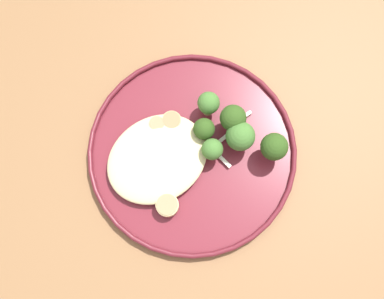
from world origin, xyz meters
The scene contains 20 objects.
ground centered at (0.00, 0.00, 0.00)m, with size 6.00×6.00×0.00m, color #2D2B28.
wooden_dining_table centered at (0.00, 0.00, 0.66)m, with size 1.40×1.00×0.74m.
dinner_plate centered at (-0.04, 0.00, 0.75)m, with size 0.29×0.29×0.02m.
noodle_bed centered at (-0.09, 0.02, 0.76)m, with size 0.14×0.12×0.02m.
seared_scallop_front_small centered at (-0.06, 0.06, 0.76)m, with size 0.02×0.02×0.02m.
seared_scallop_on_noodles centered at (-0.08, 0.02, 0.76)m, with size 0.03×0.03×0.02m.
seared_scallop_tiny_bay centered at (-0.11, 0.00, 0.76)m, with size 0.04×0.04×0.01m.
seared_scallop_rear_pale centered at (-0.08, -0.01, 0.76)m, with size 0.03×0.03×0.02m.
seared_scallop_half_hidden centered at (-0.10, 0.04, 0.76)m, with size 0.02×0.02×0.01m.
seared_scallop_right_edge centered at (-0.11, -0.04, 0.76)m, with size 0.03×0.03×0.02m.
seared_scallop_left_edge centered at (-0.04, 0.05, 0.76)m, with size 0.03×0.03×0.02m.
broccoli_floret_left_leaning centered at (0.01, 0.04, 0.78)m, with size 0.03×0.03×0.05m.
broccoli_floret_split_head centered at (0.03, 0.00, 0.79)m, with size 0.04×0.04×0.06m.
broccoli_floret_tall_stalk centered at (-0.01, 0.01, 0.78)m, with size 0.03×0.03×0.04m.
broccoli_floret_rear_charred centered at (0.05, -0.06, 0.79)m, with size 0.04×0.04×0.06m.
broccoli_floret_right_tilted centered at (-0.02, -0.02, 0.78)m, with size 0.03×0.03×0.04m.
broccoli_floret_beside_noodles centered at (0.02, -0.03, 0.78)m, with size 0.04×0.04×0.05m.
onion_sliver_long_sliver centered at (-0.01, -0.03, 0.75)m, with size 0.04×0.01×0.00m, color silver.
onion_sliver_curled_piece centered at (0.04, 0.00, 0.75)m, with size 0.04×0.01×0.00m, color silver.
onion_sliver_short_strip centered at (0.02, -0.01, 0.75)m, with size 0.05×0.01×0.00m, color silver.
Camera 1 is at (-0.12, -0.12, 1.36)m, focal length 42.18 mm.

